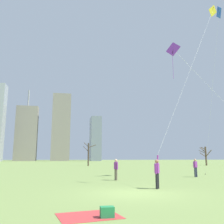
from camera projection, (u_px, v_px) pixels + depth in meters
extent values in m
plane|color=#7A934C|center=(135.00, 193.00, 12.00)|extent=(400.00, 400.00, 0.00)
cylinder|color=black|center=(157.00, 181.00, 13.74)|extent=(0.14, 0.14, 0.85)
cylinder|color=black|center=(158.00, 181.00, 13.94)|extent=(0.14, 0.14, 0.85)
cube|color=purple|center=(157.00, 168.00, 13.97)|extent=(0.36, 0.39, 0.54)
sphere|color=#9E7051|center=(157.00, 161.00, 14.04)|extent=(0.22, 0.22, 0.22)
cylinder|color=purple|center=(156.00, 169.00, 13.77)|extent=(0.09, 0.09, 0.55)
cylinder|color=purple|center=(158.00, 160.00, 14.24)|extent=(0.19, 0.22, 0.56)
cube|color=yellow|center=(213.00, 11.00, 23.58)|extent=(1.13, 0.46, 1.18)
cylinder|color=black|center=(213.00, 11.00, 23.58)|extent=(0.14, 0.20, 0.77)
cylinder|color=silver|center=(192.00, 65.00, 18.93)|extent=(8.18, 5.50, 13.71)
cube|color=purple|center=(173.00, 49.00, 17.60)|extent=(0.61, 1.16, 1.24)
cylinder|color=black|center=(173.00, 49.00, 17.60)|extent=(0.25, 0.25, 0.79)
cylinder|color=purple|center=(173.00, 66.00, 17.19)|extent=(0.02, 0.02, 1.78)
cylinder|color=silver|center=(217.00, 95.00, 15.41)|extent=(3.78, 3.83, 7.51)
cylinder|color=#726656|center=(115.00, 175.00, 19.16)|extent=(0.14, 0.14, 0.85)
cylinder|color=#726656|center=(116.00, 175.00, 18.96)|extent=(0.14, 0.14, 0.85)
cube|color=purple|center=(116.00, 165.00, 19.19)|extent=(0.26, 0.37, 0.54)
sphere|color=beige|center=(116.00, 160.00, 19.26)|extent=(0.22, 0.22, 0.22)
cylinder|color=purple|center=(115.00, 166.00, 19.38)|extent=(0.09, 0.09, 0.55)
cylinder|color=purple|center=(117.00, 166.00, 18.99)|extent=(0.09, 0.09, 0.55)
cylinder|color=#33384C|center=(196.00, 172.00, 22.24)|extent=(0.14, 0.14, 0.85)
cylinder|color=#33384C|center=(195.00, 172.00, 22.11)|extent=(0.14, 0.14, 0.85)
cube|color=purple|center=(195.00, 164.00, 22.30)|extent=(0.39, 0.33, 0.54)
sphere|color=tan|center=(195.00, 160.00, 22.37)|extent=(0.22, 0.22, 0.22)
cylinder|color=purple|center=(197.00, 165.00, 22.42)|extent=(0.09, 0.09, 0.55)
cylinder|color=purple|center=(194.00, 165.00, 22.17)|extent=(0.09, 0.09, 0.55)
cube|color=blue|center=(219.00, 12.00, 24.25)|extent=(0.30, 1.24, 1.24)
cylinder|color=black|center=(219.00, 12.00, 24.25)|extent=(0.25, 0.02, 0.81)
cylinder|color=silver|center=(212.00, 95.00, 24.95)|extent=(0.01, 4.44, 15.76)
cylinder|color=#3F3833|center=(205.00, 174.00, 25.64)|extent=(0.10, 0.10, 0.08)
cube|color=#CC3838|center=(89.00, 216.00, 7.31)|extent=(2.03, 1.71, 0.01)
cube|color=#268C4C|center=(107.00, 212.00, 7.14)|extent=(0.40, 0.28, 0.30)
cylinder|color=#423326|center=(88.00, 154.00, 53.28)|extent=(0.29, 0.29, 4.87)
cylinder|color=#423326|center=(86.00, 145.00, 53.76)|extent=(1.05, 0.54, 1.01)
cylinder|color=#423326|center=(92.00, 146.00, 53.90)|extent=(1.74, 0.45, 0.73)
cylinder|color=#423326|center=(86.00, 149.00, 53.91)|extent=(1.18, 1.17, 1.24)
cylinder|color=brown|center=(206.00, 156.00, 56.05)|extent=(0.38, 0.38, 4.22)
cylinder|color=brown|center=(203.00, 148.00, 57.07)|extent=(0.36, 1.57, 0.74)
cylinder|color=brown|center=(209.00, 153.00, 55.50)|extent=(0.77, 1.67, 1.58)
cylinder|color=brown|center=(203.00, 155.00, 56.96)|extent=(0.54, 1.93, 1.08)
cylinder|color=brown|center=(203.00, 150.00, 56.63)|extent=(1.11, 1.03, 1.22)
cylinder|color=brown|center=(202.00, 152.00, 56.53)|extent=(1.31, 0.97, 0.82)
cube|color=gray|center=(61.00, 127.00, 138.92)|extent=(10.00, 9.26, 37.32)
cube|color=gray|center=(26.00, 133.00, 135.52)|extent=(11.49, 5.94, 29.99)
cylinder|color=#99999E|center=(29.00, 98.00, 139.15)|extent=(0.80, 0.80, 9.58)
cube|color=gray|center=(95.00, 139.00, 140.54)|extent=(5.79, 11.07, 24.74)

